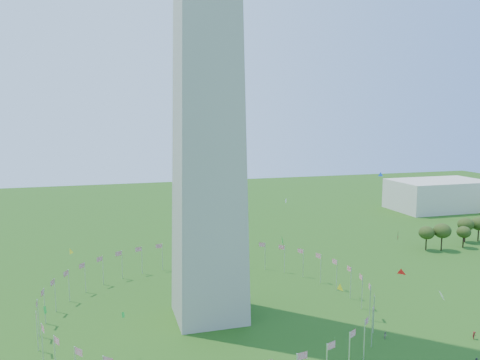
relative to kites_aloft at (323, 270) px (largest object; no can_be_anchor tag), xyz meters
name	(u,v)px	position (x,y,z in m)	size (l,w,h in m)	color
flag_ring	(209,299)	(-18.13, 26.22, -14.26)	(80.24, 80.24, 9.00)	silver
gov_building_east_a	(438,195)	(131.87, 126.22, -10.76)	(50.00, 30.00, 16.00)	beige
kites_aloft	(323,270)	(0.00, 0.00, 0.00)	(102.97, 65.07, 35.39)	red
tree_line_east	(474,233)	(96.10, 61.31, -13.97)	(52.80, 15.88, 10.24)	#374D19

